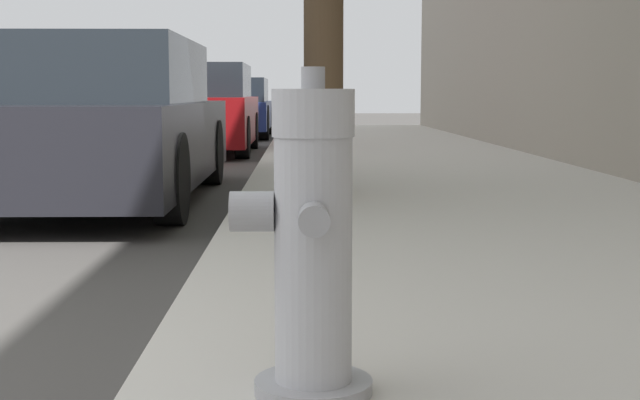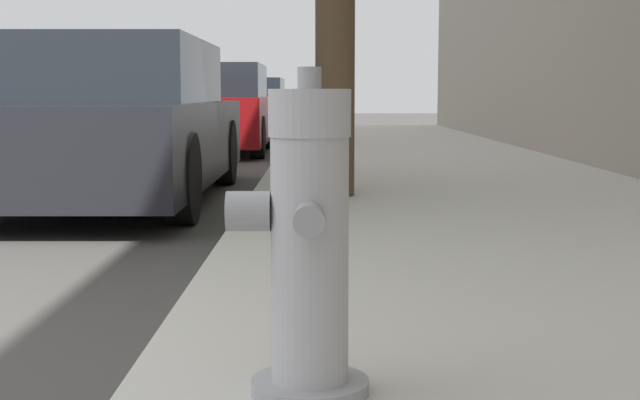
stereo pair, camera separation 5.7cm
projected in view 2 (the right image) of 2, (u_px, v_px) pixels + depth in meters
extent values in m
cylinder|color=#97979C|center=(306.00, 386.00, 2.33)|extent=(0.31, 0.31, 0.04)
cylinder|color=#B2B2B7|center=(306.00, 260.00, 2.29)|extent=(0.20, 0.20, 0.63)
cylinder|color=#B2B2B7|center=(305.00, 113.00, 2.24)|extent=(0.21, 0.21, 0.12)
cylinder|color=#97979C|center=(305.00, 78.00, 2.23)|extent=(0.06, 0.06, 0.06)
cylinder|color=#97979C|center=(305.00, 219.00, 2.13)|extent=(0.08, 0.09, 0.08)
cylinder|color=#97979C|center=(306.00, 204.00, 2.42)|extent=(0.08, 0.09, 0.08)
cylinder|color=#97979C|center=(244.00, 211.00, 2.27)|extent=(0.11, 0.10, 0.10)
cube|color=black|center=(105.00, 142.00, 7.72)|extent=(1.85, 4.59, 0.67)
cube|color=black|center=(98.00, 71.00, 7.46)|extent=(1.70, 2.53, 0.52)
cylinder|color=black|center=(56.00, 152.00, 9.15)|extent=(0.20, 0.66, 0.66)
cylinder|color=black|center=(220.00, 152.00, 9.16)|extent=(0.20, 0.66, 0.66)
cylinder|color=black|center=(178.00, 179.00, 6.33)|extent=(0.20, 0.66, 0.66)
cube|color=maroon|center=(210.00, 120.00, 13.94)|extent=(1.70, 3.85, 0.71)
cube|color=black|center=(208.00, 81.00, 13.71)|extent=(1.56, 2.12, 0.50)
cylinder|color=black|center=(173.00, 130.00, 15.15)|extent=(0.20, 0.61, 0.61)
cylinder|color=black|center=(263.00, 130.00, 15.15)|extent=(0.20, 0.61, 0.61)
cylinder|color=black|center=(147.00, 137.00, 12.77)|extent=(0.20, 0.61, 0.61)
cylinder|color=black|center=(253.00, 137.00, 12.78)|extent=(0.20, 0.61, 0.61)
cube|color=navy|center=(241.00, 115.00, 19.13)|extent=(1.75, 4.01, 0.57)
cube|color=black|center=(240.00, 90.00, 18.90)|extent=(1.61, 2.21, 0.49)
cylinder|color=black|center=(211.00, 119.00, 20.37)|extent=(0.20, 0.70, 0.70)
cylinder|color=black|center=(281.00, 119.00, 20.38)|extent=(0.20, 0.70, 0.70)
cylinder|color=black|center=(197.00, 123.00, 17.90)|extent=(0.20, 0.70, 0.70)
cylinder|color=black|center=(276.00, 123.00, 17.91)|extent=(0.20, 0.70, 0.70)
cylinder|color=brown|center=(331.00, 2.00, 6.65)|extent=(0.30, 0.30, 2.91)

